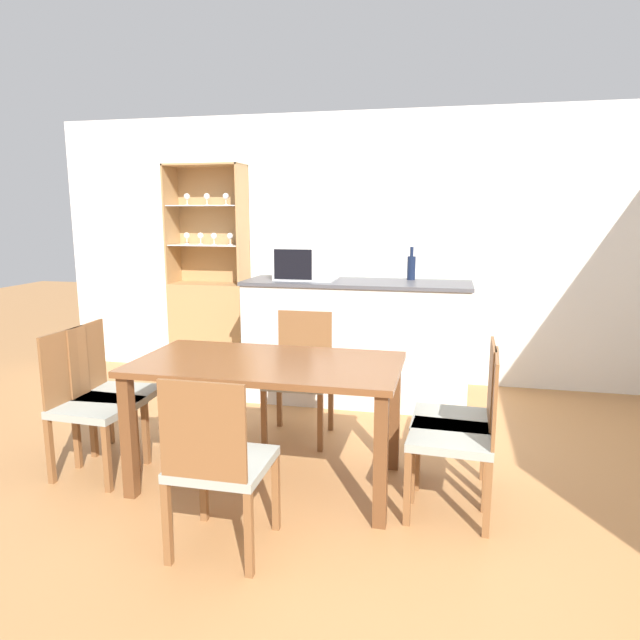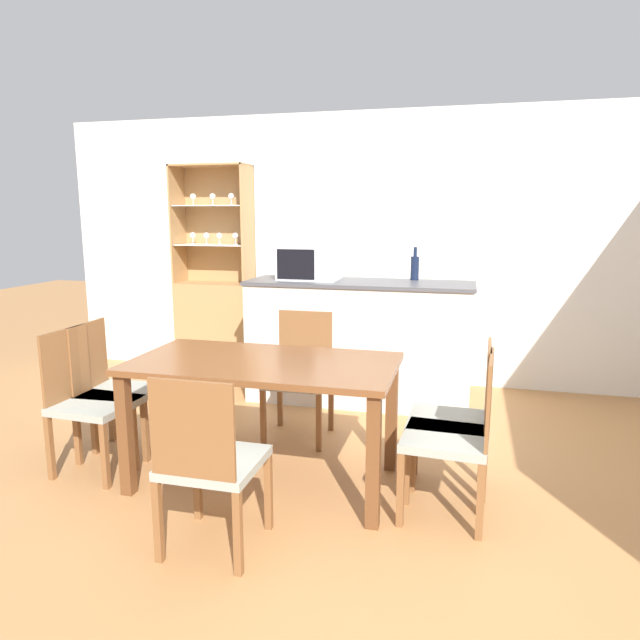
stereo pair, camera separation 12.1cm
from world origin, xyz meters
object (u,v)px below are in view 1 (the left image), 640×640
(dining_chair_side_left_near, at_px, (90,403))
(dining_chair_head_near, at_px, (219,463))
(dining_chair_side_right_far, at_px, (460,418))
(dining_chair_side_left_far, at_px, (112,391))
(dining_chair_head_far, at_px, (300,376))
(microwave, at_px, (306,263))
(dining_table, at_px, (268,378))
(display_cabinet, at_px, (210,313))
(dining_chair_side_right_near, at_px, (461,434))
(wine_bottle, at_px, (411,267))

(dining_chair_side_left_near, bearing_deg, dining_chair_head_near, 63.69)
(dining_chair_side_right_far, xyz_separation_m, dining_chair_side_left_far, (-2.24, -0.00, 0.00))
(dining_chair_head_far, bearing_deg, dining_chair_side_left_far, 28.16)
(dining_chair_head_near, xyz_separation_m, dining_chair_side_left_far, (-1.12, 0.88, 0.00))
(dining_chair_head_near, bearing_deg, dining_chair_side_right_far, 38.30)
(dining_chair_head_far, xyz_separation_m, microwave, (-0.18, 0.92, 0.74))
(dining_table, height_order, dining_chair_head_far, dining_chair_head_far)
(display_cabinet, xyz_separation_m, dining_chair_head_far, (1.31, -1.43, -0.17))
(dining_chair_head_near, bearing_deg, display_cabinet, 114.34)
(display_cabinet, relative_size, dining_chair_side_left_near, 2.30)
(display_cabinet, height_order, dining_chair_side_left_far, display_cabinet)
(dining_chair_side_right_near, distance_m, dining_chair_side_left_near, 2.24)
(dining_table, relative_size, dining_chair_side_left_far, 1.72)
(display_cabinet, xyz_separation_m, dining_chair_side_left_far, (0.19, -2.06, -0.17))
(display_cabinet, xyz_separation_m, dining_chair_side_left_near, (0.19, -2.30, -0.17))
(display_cabinet, distance_m, dining_chair_head_far, 1.95)
(dining_table, distance_m, dining_chair_side_left_near, 1.14)
(dining_chair_side_right_near, bearing_deg, wine_bottle, 15.43)
(dining_chair_head_near, relative_size, dining_chair_side_left_near, 1.00)
(dining_chair_head_near, distance_m, dining_chair_side_left_near, 1.29)
(dining_chair_head_near, distance_m, dining_chair_side_right_far, 1.42)
(dining_chair_side_right_near, relative_size, microwave, 1.78)
(dining_chair_side_right_near, xyz_separation_m, dining_chair_side_left_far, (-2.24, 0.25, 0.00))
(dining_table, relative_size, dining_chair_side_left_near, 1.72)
(dining_chair_side_right_far, distance_m, dining_chair_side_left_far, 2.24)
(dining_chair_head_near, bearing_deg, dining_table, 90.22)
(dining_chair_side_left_far, bearing_deg, display_cabinet, -177.91)
(dining_chair_side_left_far, bearing_deg, dining_chair_side_left_near, -3.30)
(wine_bottle, bearing_deg, dining_chair_side_right_near, -78.19)
(dining_chair_side_right_far, relative_size, dining_chair_side_left_near, 1.00)
(dining_chair_head_near, xyz_separation_m, microwave, (-0.18, 2.43, 0.74))
(dining_chair_side_left_near, bearing_deg, display_cabinet, -172.02)
(dining_chair_head_near, distance_m, wine_bottle, 2.80)
(dining_table, xyz_separation_m, dining_chair_side_right_near, (1.12, -0.13, -0.20))
(dining_chair_side_left_far, bearing_deg, dining_chair_head_near, 48.66)
(dining_chair_side_left_far, relative_size, wine_bottle, 3.20)
(display_cabinet, xyz_separation_m, dining_table, (1.31, -2.18, 0.03))
(dining_chair_head_near, relative_size, dining_chair_side_right_near, 1.00)
(dining_chair_side_right_far, xyz_separation_m, dining_chair_side_left_near, (-2.24, -0.24, 0.00))
(dining_table, relative_size, wine_bottle, 5.52)
(wine_bottle, bearing_deg, dining_chair_side_left_far, -136.37)
(dining_table, xyz_separation_m, dining_chair_head_near, (-0.00, -0.75, -0.20))
(dining_chair_side_left_far, distance_m, dining_chair_side_left_near, 0.24)
(microwave, distance_m, wine_bottle, 0.91)
(dining_chair_side_right_far, bearing_deg, dining_chair_head_far, 62.21)
(display_cabinet, height_order, dining_chair_head_near, display_cabinet)
(dining_table, relative_size, dining_chair_head_near, 1.72)
(dining_chair_side_left_far, bearing_deg, wine_bottle, 130.33)
(dining_table, bearing_deg, dining_chair_side_left_near, -173.80)
(dining_chair_side_right_near, xyz_separation_m, microwave, (-1.30, 1.80, 0.74))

